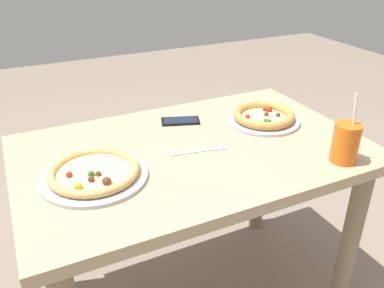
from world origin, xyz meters
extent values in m
cube|color=tan|center=(0.00, 0.00, 0.73)|extent=(1.21, 0.77, 0.04)
cylinder|color=#89765B|center=(0.52, -0.30, 0.35)|extent=(0.07, 0.07, 0.71)
cylinder|color=#89765B|center=(-0.52, 0.30, 0.35)|extent=(0.07, 0.07, 0.71)
cylinder|color=#89765B|center=(0.52, 0.30, 0.35)|extent=(0.07, 0.07, 0.71)
cylinder|color=#B7B7BC|center=(-0.36, -0.05, 0.76)|extent=(0.33, 0.33, 0.01)
cylinder|color=#EFD68C|center=(-0.36, -0.05, 0.77)|extent=(0.23, 0.23, 0.01)
torus|color=tan|center=(-0.36, -0.05, 0.78)|extent=(0.28, 0.28, 0.03)
sphere|color=maroon|center=(-0.43, -0.04, 0.78)|extent=(0.02, 0.02, 0.02)
sphere|color=brown|center=(-0.34, -0.13, 0.78)|extent=(0.03, 0.03, 0.03)
sphere|color=brown|center=(-0.35, -0.07, 0.78)|extent=(0.02, 0.02, 0.02)
sphere|color=#2D6623|center=(-0.37, -0.07, 0.78)|extent=(0.02, 0.02, 0.02)
sphere|color=brown|center=(-0.38, -0.10, 0.78)|extent=(0.02, 0.02, 0.02)
sphere|color=gold|center=(-0.42, -0.12, 0.78)|extent=(0.02, 0.02, 0.02)
cylinder|color=#B7B7BC|center=(0.35, 0.08, 0.76)|extent=(0.29, 0.29, 0.01)
cylinder|color=#EFD68C|center=(0.35, 0.08, 0.77)|extent=(0.18, 0.18, 0.01)
torus|color=#C68C47|center=(0.35, 0.08, 0.78)|extent=(0.24, 0.24, 0.03)
sphere|color=#2D6623|center=(0.33, 0.01, 0.78)|extent=(0.02, 0.02, 0.02)
sphere|color=#2D6623|center=(0.32, 0.03, 0.78)|extent=(0.02, 0.02, 0.02)
sphere|color=maroon|center=(0.28, 0.09, 0.78)|extent=(0.02, 0.02, 0.02)
sphere|color=brown|center=(0.36, 0.08, 0.78)|extent=(0.02, 0.02, 0.02)
sphere|color=brown|center=(0.38, 0.12, 0.78)|extent=(0.02, 0.02, 0.02)
sphere|color=maroon|center=(0.40, 0.11, 0.78)|extent=(0.03, 0.03, 0.03)
sphere|color=brown|center=(0.40, 0.05, 0.78)|extent=(0.02, 0.02, 0.02)
cylinder|color=orange|center=(0.40, -0.30, 0.82)|extent=(0.09, 0.09, 0.13)
cylinder|color=white|center=(0.42, -0.30, 0.92)|extent=(0.02, 0.02, 0.12)
cube|color=silver|center=(-0.02, -0.03, 0.75)|extent=(0.16, 0.04, 0.00)
cube|color=silver|center=(0.08, -0.05, 0.75)|extent=(0.05, 0.03, 0.00)
cube|color=black|center=(0.05, 0.22, 0.75)|extent=(0.17, 0.12, 0.01)
cube|color=#192338|center=(0.05, 0.22, 0.76)|extent=(0.15, 0.10, 0.00)
camera|label=1|loc=(-0.54, -1.11, 1.41)|focal=37.47mm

